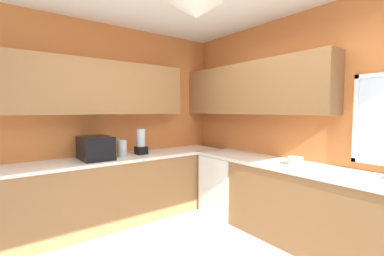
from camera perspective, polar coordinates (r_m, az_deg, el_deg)
The scene contains 8 objects.
room_shell at distance 3.09m, azimuth 0.53°, elevation 11.00°, with size 4.21×3.64×2.76m.
counter_run_left at distance 3.74m, azimuth -16.11°, elevation -12.73°, with size 0.65×3.25×0.88m.
counter_run_back at distance 3.24m, azimuth 24.94°, elevation -15.60°, with size 3.30×0.65×0.88m.
dishwasher at distance 3.96m, azimuth 7.71°, elevation -12.05°, with size 0.60×0.60×0.84m, color white.
microwave at distance 3.54m, azimuth -20.31°, elevation -4.09°, with size 0.48×0.36×0.29m, color black.
kettle at distance 3.63m, azimuth -15.01°, elevation -4.29°, with size 0.13×0.13×0.22m, color #B7B7BC.
bowl at distance 3.22m, azimuth 21.60°, elevation -6.68°, with size 0.16×0.16×0.09m, color beige.
blender_appliance at distance 3.76m, azimuth -11.07°, elevation -3.20°, with size 0.15×0.15×0.36m.
Camera 1 is at (1.62, -1.26, 1.50)m, focal length 24.44 mm.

